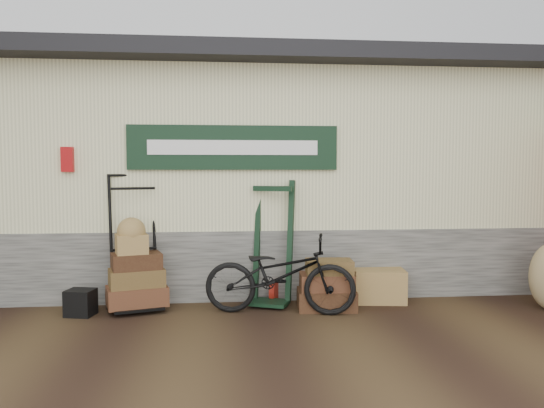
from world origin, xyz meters
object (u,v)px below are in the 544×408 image
at_px(suitcase_stack, 327,284).
at_px(bicycle, 280,270).
at_px(porter_trolley, 134,240).
at_px(green_barrow, 272,243).
at_px(black_trunk, 81,303).
at_px(wicker_hamper, 379,286).

relative_size(suitcase_stack, bicycle, 0.39).
bearing_deg(porter_trolley, green_barrow, -15.97).
distance_m(suitcase_stack, black_trunk, 2.88).
distance_m(wicker_hamper, black_trunk, 3.62).
bearing_deg(wicker_hamper, green_barrow, 178.59).
distance_m(black_trunk, bicycle, 2.32).
height_order(green_barrow, black_trunk, green_barrow).
relative_size(green_barrow, suitcase_stack, 2.24).
xyz_separation_m(porter_trolley, black_trunk, (-0.57, -0.30, -0.68)).
distance_m(porter_trolley, black_trunk, 0.93).
relative_size(green_barrow, bicycle, 0.87).
bearing_deg(green_barrow, wicker_hamper, 21.04).
height_order(green_barrow, suitcase_stack, green_barrow).
bearing_deg(green_barrow, suitcase_stack, -4.83).
distance_m(porter_trolley, bicycle, 1.81).
height_order(green_barrow, bicycle, green_barrow).
relative_size(porter_trolley, bicycle, 0.94).
bearing_deg(black_trunk, suitcase_stack, -0.08).
xyz_separation_m(suitcase_stack, black_trunk, (-2.87, 0.00, -0.15)).
relative_size(porter_trolley, suitcase_stack, 2.41).
bearing_deg(bicycle, suitcase_stack, -65.56).
relative_size(porter_trolley, wicker_hamper, 2.61).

